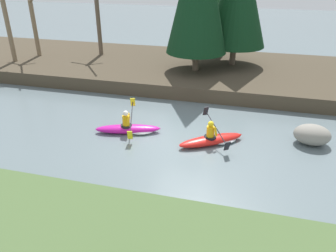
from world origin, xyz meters
The scene contains 8 objects.
ground_plane centered at (0.00, 0.00, 0.00)m, with size 90.00×90.00×0.00m, color slate.
riverbank_far centered at (0.00, 8.29, 0.37)m, with size 44.00×8.62×0.75m.
bare_tree_upstream centered at (-12.45, 6.20, 3.37)m, with size 3.09×3.05×5.56m.
bare_tree_mid_upstream centered at (-11.79, 7.85, 2.98)m, with size 2.65×2.62×4.72m.
bare_tree_mid_downstream centered at (-7.80, 9.17, 3.23)m, with size 2.94×2.90×5.27m.
kayaker_lead centered at (1.21, -0.05, 0.20)m, with size 2.57×2.02×1.20m.
kayaker_middle centered at (-2.30, 0.00, 0.20)m, with size 2.77×2.04×1.20m.
boulder_midstream centered at (4.94, 0.91, 0.40)m, with size 1.40×1.10×0.79m.
Camera 1 is at (2.32, -11.47, 6.43)m, focal length 35.00 mm.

